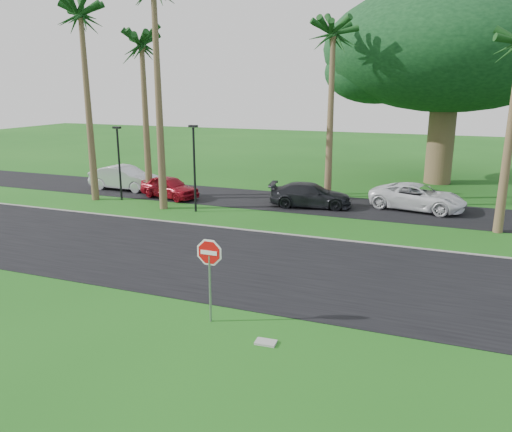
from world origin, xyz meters
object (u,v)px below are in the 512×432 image
at_px(car_silver, 125,178).
at_px(car_red, 170,187).
at_px(car_minivan, 418,197).
at_px(car_dark, 311,195).
at_px(stop_sign_near, 210,263).

bearing_deg(car_silver, car_red, -104.02).
distance_m(car_red, car_minivan, 14.41).
bearing_deg(car_red, car_dark, -70.35).
bearing_deg(car_minivan, car_dark, 114.42).
relative_size(car_silver, car_dark, 1.02).
bearing_deg(car_red, stop_sign_near, -131.41).
height_order(stop_sign_near, car_silver, stop_sign_near).
distance_m(stop_sign_near, car_silver, 20.32).
bearing_deg(car_silver, car_minivan, -84.85).
height_order(car_dark, car_minivan, car_minivan).
xyz_separation_m(stop_sign_near, car_red, (-9.55, 13.96, -1.11)).
relative_size(car_red, car_dark, 0.85).
bearing_deg(car_dark, car_silver, 79.20).
height_order(car_silver, car_dark, car_silver).
height_order(stop_sign_near, car_red, stop_sign_near).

